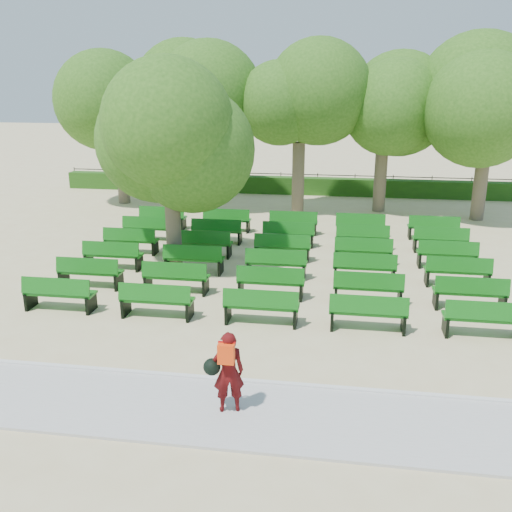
{
  "coord_description": "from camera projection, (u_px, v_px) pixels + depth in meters",
  "views": [
    {
      "loc": [
        2.39,
        -16.46,
        5.98
      ],
      "look_at": [
        0.0,
        -1.0,
        1.1
      ],
      "focal_mm": 40.0,
      "sensor_mm": 36.0,
      "label": 1
    }
  ],
  "objects": [
    {
      "name": "person",
      "position": [
        227.0,
        371.0,
        10.4
      ],
      "size": [
        0.79,
        0.53,
        1.59
      ],
      "rotation": [
        0.0,
        0.0,
        3.43
      ],
      "color": "#480A0B",
      "rests_on": "ground"
    },
    {
      "name": "tree_line",
      "position": [
        291.0,
        210.0,
        27.09
      ],
      "size": [
        21.8,
        6.8,
        7.04
      ],
      "primitive_type": null,
      "color": "#35651B",
      "rests_on": "ground"
    },
    {
      "name": "tree_among",
      "position": [
        170.0,
        144.0,
        17.53
      ],
      "size": [
        4.35,
        4.35,
        6.04
      ],
      "color": "brown",
      "rests_on": "ground"
    },
    {
      "name": "curb",
      "position": [
        217.0,
        379.0,
        11.75
      ],
      "size": [
        30.0,
        0.12,
        0.1
      ],
      "primitive_type": "cube",
      "color": "silver",
      "rests_on": "ground"
    },
    {
      "name": "fence",
      "position": [
        299.0,
        193.0,
        31.24
      ],
      "size": [
        26.0,
        0.1,
        1.02
      ],
      "primitive_type": null,
      "color": "black",
      "rests_on": "ground"
    },
    {
      "name": "bench_array",
      "position": [
        280.0,
        265.0,
        18.78
      ],
      "size": [
        1.94,
        0.71,
        1.2
      ],
      "rotation": [
        0.0,
        0.0,
        0.06
      ],
      "color": "#116213",
      "rests_on": "ground"
    },
    {
      "name": "paving",
      "position": [
        204.0,
        411.0,
        10.67
      ],
      "size": [
        30.0,
        2.2,
        0.06
      ],
      "primitive_type": "cube",
      "color": "#B4B3AF",
      "rests_on": "ground"
    },
    {
      "name": "ground",
      "position": [
        261.0,
        280.0,
        17.66
      ],
      "size": [
        120.0,
        120.0,
        0.0
      ],
      "primitive_type": "plane",
      "color": "#C9B785"
    },
    {
      "name": "hedge",
      "position": [
        298.0,
        186.0,
        30.73
      ],
      "size": [
        26.0,
        0.7,
        0.9
      ],
      "primitive_type": "cube",
      "color": "#224F14",
      "rests_on": "ground"
    }
  ]
}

